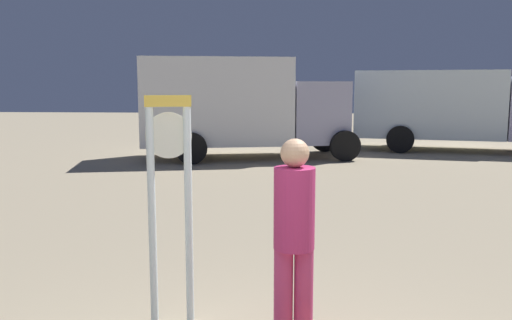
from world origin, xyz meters
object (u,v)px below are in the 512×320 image
(standing_clock, at_px, (170,187))
(box_truck_near, at_px, (238,105))
(box_truck_far, at_px, (454,106))
(person_near_clock, at_px, (294,233))

(standing_clock, bearing_deg, box_truck_near, 93.04)
(box_truck_near, distance_m, box_truck_far, 7.51)
(standing_clock, height_order, box_truck_near, box_truck_near)
(person_near_clock, xyz_separation_m, box_truck_near, (-1.73, 11.82, 0.64))
(box_truck_near, height_order, box_truck_far, box_truck_near)
(box_truck_near, xyz_separation_m, box_truck_far, (7.13, 2.36, -0.11))
(standing_clock, distance_m, person_near_clock, 1.21)
(standing_clock, relative_size, box_truck_far, 0.29)
(standing_clock, xyz_separation_m, person_near_clock, (1.12, -0.34, -0.30))
(person_near_clock, height_order, box_truck_far, box_truck_far)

